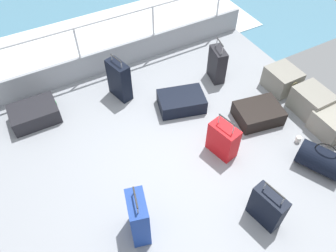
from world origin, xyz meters
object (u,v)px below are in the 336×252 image
Objects in this scene: suitcase_3 at (138,218)px; paper_cup at (298,139)px; suitcase_0 at (217,64)px; cargo_crate_0 at (282,79)px; suitcase_2 at (223,140)px; cargo_crate_1 at (311,102)px; suitcase_6 at (258,113)px; suitcase_4 at (119,80)px; duffel_bag at (321,160)px; cargo_crate_2 at (332,124)px; suitcase_7 at (34,114)px; suitcase_1 at (267,207)px; suitcase_5 at (181,101)px.

suitcase_3 is 8.17× the size of paper_cup.
suitcase_0 is at bearing 128.54° from suitcase_3.
cargo_crate_0 is 1.80m from suitcase_2.
suitcase_6 is at bearing -107.37° from cargo_crate_1.
suitcase_4 is at bearing -114.97° from cargo_crate_0.
suitcase_0 is at bearing -176.02° from duffel_bag.
suitcase_6 is 1.15m from duffel_bag.
suitcase_4 is 2.27m from suitcase_6.
suitcase_4 is 3.23m from duffel_bag.
cargo_crate_1 is 3.07m from suitcase_4.
cargo_crate_2 is (0.48, -0.04, -0.03)m from cargo_crate_1.
suitcase_4 is 1.41m from suitcase_7.
suitcase_6 is (-0.26, -0.83, -0.08)m from cargo_crate_1.
suitcase_4 reaches higher than cargo_crate_2.
suitcase_1 is (1.10, -1.84, 0.06)m from cargo_crate_1.
suitcase_7 is (-0.12, -1.40, -0.20)m from suitcase_4.
cargo_crate_0 is at bearing -178.54° from cargo_crate_1.
suitcase_3 is at bearing -98.01° from duffel_bag.
suitcase_0 is 3.09m from suitcase_7.
suitcase_3 is (-0.58, -1.41, 0.08)m from suitcase_1.
duffel_bag reaches higher than suitcase_7.
paper_cup is at bearing 7.93° from suitcase_0.
suitcase_1 is at bearing -36.71° from suitcase_6.
suitcase_0 is 1.08× the size of duffel_bag.
cargo_crate_2 is 0.64× the size of suitcase_5.
suitcase_3 reaches higher than cargo_crate_2.
suitcase_7 is at bearing -125.17° from paper_cup.
suitcase_4 reaches higher than suitcase_5.
suitcase_7 is 4.25m from duffel_bag.
suitcase_2 is at bearing 172.58° from suitcase_1.
suitcase_4 reaches higher than suitcase_2.
suitcase_1 is at bearing -79.21° from duffel_bag.
duffel_bag reaches higher than suitcase_5.
cargo_crate_1 is at bearing 142.06° from duffel_bag.
suitcase_5 is 1.86m from paper_cup.
cargo_crate_1 is 4.33m from suitcase_7.
suitcase_2 is 0.88× the size of suitcase_4.
cargo_crate_2 is at bearing 121.66° from duffel_bag.
suitcase_3 is 2.19m from suitcase_5.
duffel_bag is (0.88, 1.01, -0.08)m from suitcase_2.
suitcase_0 is at bearing -156.76° from cargo_crate_2.
cargo_crate_2 is 1.91m from suitcase_1.
suitcase_0 is 0.92× the size of suitcase_5.
paper_cup is (0.40, -0.59, -0.15)m from cargo_crate_1.
suitcase_0 is at bearing 80.25° from suitcase_7.
suitcase_5 is 1.22m from suitcase_6.
suitcase_4 is at bearing -134.49° from suitcase_5.
suitcase_2 reaches higher than cargo_crate_1.
suitcase_6 is at bearing 143.29° from suitcase_1.
cargo_crate_1 is 0.77× the size of suitcase_6.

